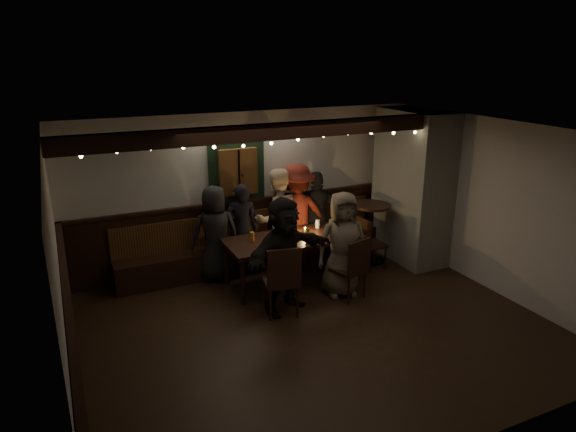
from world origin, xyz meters
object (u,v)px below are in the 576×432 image
chair_near_right (353,266)px  person_b (242,229)px  person_g (342,244)px  chair_near_left (282,277)px  high_top (371,225)px  person_e (317,216)px  person_d (297,214)px  dining_table (293,241)px  person_c (277,219)px  person_a (215,234)px  person_f (284,255)px  chair_end (368,241)px

chair_near_right → person_b: bearing=124.5°
person_g → chair_near_left: bearing=-155.2°
high_top → person_e: person_e is taller
chair_near_right → person_d: bearing=94.3°
dining_table → high_top: bearing=8.4°
person_c → person_b: bearing=-13.6°
person_a → person_e: bearing=-170.3°
chair_near_left → person_d: person_d is taller
person_d → person_f: size_ratio=1.04×
dining_table → person_c: (0.02, 0.68, 0.16)m
chair_end → person_e: bearing=124.9°
dining_table → person_b: (-0.58, 0.74, 0.06)m
chair_end → person_e: 1.01m
dining_table → chair_near_left: size_ratio=2.05×
chair_near_right → person_b: 2.00m
dining_table → person_b: size_ratio=1.41×
dining_table → person_e: person_e is taller
person_g → person_f: bearing=-163.4°
person_d → person_f: person_d is taller
chair_near_left → person_d: 1.98m
chair_end → chair_near_left: bearing=-156.0°
person_a → chair_near_left: bearing=112.7°
dining_table → chair_near_right: size_ratio=2.23×
chair_near_right → person_b: size_ratio=0.63×
chair_near_left → person_c: bearing=68.7°
chair_near_left → person_e: (1.42, 1.67, 0.20)m
person_e → person_d: bearing=7.5°
person_e → person_g: bearing=84.0°
person_e → person_a: bearing=10.5°
chair_end → person_b: person_b is taller
chair_near_right → person_g: person_g is taller
chair_near_left → high_top: 2.49m
dining_table → chair_end: 1.38m
person_d → person_f: bearing=67.4°
chair_near_right → person_a: (-1.61, 1.54, 0.24)m
chair_near_left → chair_end: 2.16m
chair_near_right → person_d: person_d is taller
person_e → person_f: bearing=56.0°
chair_end → person_f: 2.03m
high_top → person_d: bearing=156.7°
high_top → person_a: (-2.66, 0.40, 0.12)m
chair_near_right → chair_near_left: bearing=-178.5°
person_a → person_g: person_g is taller
person_b → person_d: person_d is taller
person_a → person_b: 0.49m
high_top → person_e: (-0.79, 0.51, 0.13)m
person_e → high_top: bearing=154.2°
person_d → person_f: 1.76m
dining_table → person_a: person_a is taller
high_top → person_c: person_c is taller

